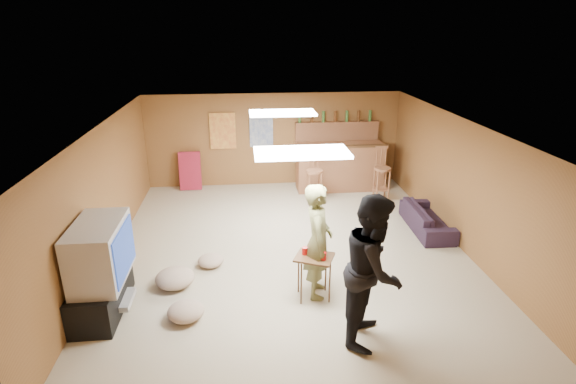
{
  "coord_description": "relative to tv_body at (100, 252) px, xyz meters",
  "views": [
    {
      "loc": [
        -0.73,
        -6.94,
        3.7
      ],
      "look_at": [
        0.0,
        0.2,
        1.0
      ],
      "focal_mm": 28.0,
      "sensor_mm": 36.0,
      "label": 1
    }
  ],
  "objects": [
    {
      "name": "ground",
      "position": [
        2.65,
        1.5,
        -0.9
      ],
      "size": [
        7.0,
        7.0,
        0.0
      ],
      "primitive_type": "plane",
      "color": "tan",
      "rests_on": "ground"
    },
    {
      "name": "ceiling",
      "position": [
        2.65,
        1.5,
        1.3
      ],
      "size": [
        6.0,
        7.0,
        0.02
      ],
      "primitive_type": "cube",
      "color": "silver",
      "rests_on": "ground"
    },
    {
      "name": "wall_back",
      "position": [
        2.65,
        5.0,
        0.2
      ],
      "size": [
        6.0,
        0.02,
        2.2
      ],
      "primitive_type": "cube",
      "color": "brown",
      "rests_on": "ground"
    },
    {
      "name": "wall_front",
      "position": [
        2.65,
        -2.0,
        0.2
      ],
      "size": [
        6.0,
        0.02,
        2.2
      ],
      "primitive_type": "cube",
      "color": "brown",
      "rests_on": "ground"
    },
    {
      "name": "wall_left",
      "position": [
        -0.35,
        1.5,
        0.2
      ],
      "size": [
        0.02,
        7.0,
        2.2
      ],
      "primitive_type": "cube",
      "color": "brown",
      "rests_on": "ground"
    },
    {
      "name": "wall_right",
      "position": [
        5.65,
        1.5,
        0.2
      ],
      "size": [
        0.02,
        7.0,
        2.2
      ],
      "primitive_type": "cube",
      "color": "brown",
      "rests_on": "ground"
    },
    {
      "name": "tv_stand",
      "position": [
        -0.07,
        0.0,
        -0.65
      ],
      "size": [
        0.55,
        1.3,
        0.5
      ],
      "primitive_type": "cube",
      "color": "black",
      "rests_on": "ground"
    },
    {
      "name": "dvd_box",
      "position": [
        0.15,
        0.0,
        -0.75
      ],
      "size": [
        0.35,
        0.5,
        0.08
      ],
      "primitive_type": "cube",
      "color": "#B2B2B7",
      "rests_on": "tv_stand"
    },
    {
      "name": "tv_body",
      "position": [
        0.0,
        0.0,
        0.0
      ],
      "size": [
        0.6,
        1.1,
        0.8
      ],
      "primitive_type": "cube",
      "color": "#B2B2B7",
      "rests_on": "tv_stand"
    },
    {
      "name": "tv_screen",
      "position": [
        0.31,
        0.0,
        0.0
      ],
      "size": [
        0.02,
        0.95,
        0.65
      ],
      "primitive_type": "cube",
      "color": "navy",
      "rests_on": "tv_body"
    },
    {
      "name": "bar_counter",
      "position": [
        4.15,
        4.45,
        -0.35
      ],
      "size": [
        2.0,
        0.6,
        1.1
      ],
      "primitive_type": "cube",
      "color": "brown",
      "rests_on": "ground"
    },
    {
      "name": "bar_lip",
      "position": [
        4.15,
        4.2,
        0.2
      ],
      "size": [
        2.1,
        0.12,
        0.05
      ],
      "primitive_type": "cube",
      "color": "#442915",
      "rests_on": "bar_counter"
    },
    {
      "name": "bar_shelf",
      "position": [
        4.15,
        4.9,
        0.6
      ],
      "size": [
        2.0,
        0.18,
        0.05
      ],
      "primitive_type": "cube",
      "color": "brown",
      "rests_on": "bar_backing"
    },
    {
      "name": "bar_backing",
      "position": [
        4.15,
        4.92,
        0.3
      ],
      "size": [
        2.0,
        0.14,
        0.6
      ],
      "primitive_type": "cube",
      "color": "brown",
      "rests_on": "bar_counter"
    },
    {
      "name": "poster_left",
      "position": [
        1.45,
        4.96,
        0.45
      ],
      "size": [
        0.6,
        0.03,
        0.85
      ],
      "primitive_type": "cube",
      "color": "#BF3F26",
      "rests_on": "wall_back"
    },
    {
      "name": "poster_right",
      "position": [
        2.35,
        4.96,
        0.45
      ],
      "size": [
        0.55,
        0.03,
        0.8
      ],
      "primitive_type": "cube",
      "color": "#334C99",
      "rests_on": "wall_back"
    },
    {
      "name": "folding_chair_stack",
      "position": [
        0.65,
        4.8,
        -0.45
      ],
      "size": [
        0.5,
        0.26,
        0.91
      ],
      "primitive_type": "cube",
      "rotation": [
        -0.14,
        0.0,
        0.0
      ],
      "color": "#A41E37",
      "rests_on": "ground"
    },
    {
      "name": "ceiling_panel_front",
      "position": [
        2.65,
        0.0,
        1.27
      ],
      "size": [
        1.2,
        0.6,
        0.04
      ],
      "primitive_type": "cube",
      "color": "white",
      "rests_on": "ceiling"
    },
    {
      "name": "ceiling_panel_back",
      "position": [
        2.65,
        2.7,
        1.27
      ],
      "size": [
        1.2,
        0.6,
        0.04
      ],
      "primitive_type": "cube",
      "color": "white",
      "rests_on": "ceiling"
    },
    {
      "name": "person_olive",
      "position": [
        2.91,
        0.12,
        -0.05
      ],
      "size": [
        0.49,
        0.67,
        1.69
      ],
      "primitive_type": "imported",
      "rotation": [
        0.0,
        0.0,
        1.43
      ],
      "color": "olive",
      "rests_on": "ground"
    },
    {
      "name": "person_black",
      "position": [
        3.42,
        -0.87,
        0.05
      ],
      "size": [
        1.03,
        1.13,
        1.89
      ],
      "primitive_type": "imported",
      "rotation": [
        0.0,
        0.0,
        1.16
      ],
      "color": "black",
      "rests_on": "ground"
    },
    {
      "name": "sofa",
      "position": [
        5.35,
        2.05,
        -0.67
      ],
      "size": [
        0.67,
        1.58,
        0.46
      ],
      "primitive_type": "imported",
      "rotation": [
        0.0,
        0.0,
        1.53
      ],
      "color": "black",
      "rests_on": "ground"
    },
    {
      "name": "tray_table",
      "position": [
        2.85,
        0.02,
        -0.57
      ],
      "size": [
        0.63,
        0.58,
        0.66
      ],
      "primitive_type": "cube",
      "rotation": [
        0.0,
        0.0,
        -0.41
      ],
      "color": "#442915",
      "rests_on": "ground"
    },
    {
      "name": "cup_red_near",
      "position": [
        2.72,
        0.1,
        -0.18
      ],
      "size": [
        0.09,
        0.09,
        0.11
      ],
      "primitive_type": "cylinder",
      "rotation": [
        0.0,
        0.0,
        0.12
      ],
      "color": "red",
      "rests_on": "tray_table"
    },
    {
      "name": "cup_red_far",
      "position": [
        2.96,
        -0.08,
        -0.18
      ],
      "size": [
        0.08,
        0.08,
        0.11
      ],
      "primitive_type": "cylinder",
      "rotation": [
        0.0,
        0.0,
        -0.09
      ],
      "color": "red",
      "rests_on": "tray_table"
    },
    {
      "name": "cup_blue",
      "position": [
        2.97,
        0.1,
        -0.19
      ],
      "size": [
        0.09,
        0.09,
        0.1
      ],
      "primitive_type": "cylinder",
      "rotation": [
        0.0,
        0.0,
        0.3
      ],
      "color": "navy",
      "rests_on": "tray_table"
    },
    {
      "name": "bar_stool_left",
      "position": [
        3.42,
        3.66,
        -0.27
      ],
      "size": [
        0.45,
        0.45,
        1.26
      ],
      "primitive_type": null,
      "rotation": [
        0.0,
        0.0,
        0.12
      ],
      "color": "brown",
      "rests_on": "ground"
    },
    {
      "name": "bar_stool_right",
      "position": [
        4.94,
        3.68,
        -0.32
      ],
      "size": [
        0.46,
        0.46,
        1.15
      ],
      "primitive_type": null,
      "rotation": [
        0.0,
        0.0,
        -0.31
      ],
      "color": "brown",
      "rests_on": "ground"
    },
    {
      "name": "cushion_near_tv",
      "position": [
        0.83,
        0.53,
        -0.77
      ],
      "size": [
        0.63,
        0.63,
        0.26
      ],
      "primitive_type": "ellipsoid",
      "rotation": [
        0.0,
        0.0,
        -0.09
      ],
      "color": "gray",
      "rests_on": "ground"
    },
    {
      "name": "cushion_mid",
      "position": [
        1.32,
        1.08,
        -0.81
      ],
      "size": [
        0.45,
        0.45,
        0.19
      ],
      "primitive_type": "ellipsoid",
      "rotation": [
        0.0,
        0.0,
        -0.1
      ],
      "color": "gray",
      "rests_on": "ground"
    },
    {
      "name": "cushion_far",
      "position": [
        1.08,
        -0.3,
        -0.79
      ],
      "size": [
        0.58,
        0.58,
        0.22
      ],
      "primitive_type": "ellipsoid",
      "rotation": [
        0.0,
        0.0,
        0.2
      ],
      "color": "gray",
      "rests_on": "ground"
    },
    {
      "name": "bottle_row",
      "position": [
        4.09,
        4.88,
        0.75
      ],
      "size": [
        1.76,
        0.08,
        0.26
      ],
      "primitive_type": null,
      "color": "#3F7233",
      "rests_on": "bar_shelf"
    }
  ]
}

